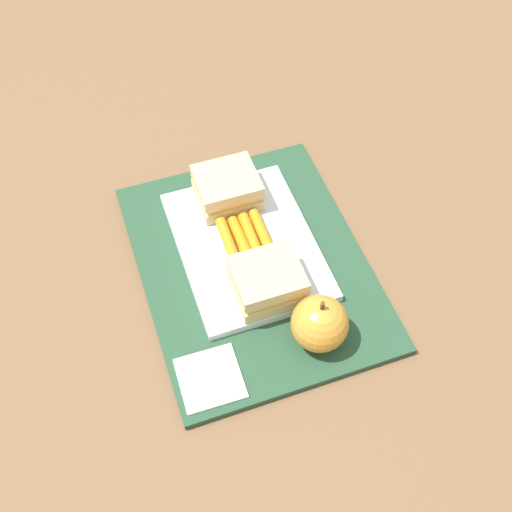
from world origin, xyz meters
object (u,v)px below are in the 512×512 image
at_px(sandwich_half_right, 267,281).
at_px(paper_napkin, 210,378).
at_px(carrot_sticks_bundle, 246,239).
at_px(apple, 320,324).
at_px(food_tray, 246,245).
at_px(sandwich_half_left, 227,188).

distance_m(sandwich_half_right, paper_napkin, 0.13).
relative_size(carrot_sticks_bundle, apple, 1.01).
relative_size(food_tray, carrot_sticks_bundle, 2.93).
distance_m(sandwich_half_right, apple, 0.08).
bearing_deg(carrot_sticks_bundle, sandwich_half_right, -0.15).
bearing_deg(sandwich_half_right, food_tray, 180.00).
bearing_deg(apple, paper_napkin, -86.41).
xyz_separation_m(sandwich_half_left, paper_napkin, (0.24, -0.10, -0.03)).
distance_m(sandwich_half_left, carrot_sticks_bundle, 0.08).
distance_m(food_tray, apple, 0.16).
height_order(food_tray, carrot_sticks_bundle, carrot_sticks_bundle).
distance_m(food_tray, sandwich_half_left, 0.08).
height_order(food_tray, sandwich_half_left, sandwich_half_left).
distance_m(sandwich_half_left, apple, 0.23).
height_order(food_tray, sandwich_half_right, sandwich_half_right).
bearing_deg(sandwich_half_right, apple, 26.50).
distance_m(sandwich_half_left, sandwich_half_right, 0.16).
relative_size(apple, paper_napkin, 1.11).
relative_size(sandwich_half_left, carrot_sticks_bundle, 1.02).
height_order(food_tray, apple, apple).
relative_size(food_tray, sandwich_half_right, 2.88).
relative_size(sandwich_half_right, paper_napkin, 1.14).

